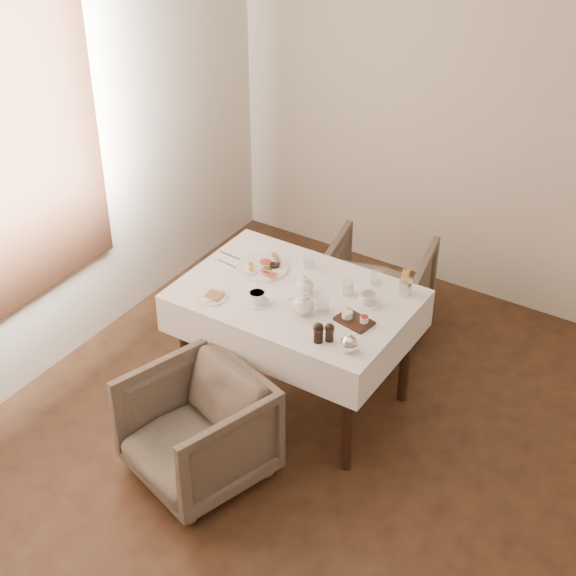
{
  "coord_description": "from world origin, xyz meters",
  "views": [
    {
      "loc": [
        1.34,
        -2.6,
        3.48
      ],
      "look_at": [
        -0.81,
        0.77,
        0.82
      ],
      "focal_mm": 55.0,
      "sensor_mm": 36.0,
      "label": 1
    }
  ],
  "objects_px": {
    "armchair_near": "(197,430)",
    "armchair_far": "(378,287)",
    "breakfast_plate": "(263,266)",
    "table": "(296,310)",
    "teapot_centre": "(304,284)"
  },
  "relations": [
    {
      "from": "breakfast_plate",
      "to": "table",
      "type": "bearing_deg",
      "value": -43.2
    },
    {
      "from": "table",
      "to": "armchair_far",
      "type": "relative_size",
      "value": 1.94
    },
    {
      "from": "armchair_far",
      "to": "teapot_centre",
      "type": "relative_size",
      "value": 4.54
    },
    {
      "from": "armchair_far",
      "to": "breakfast_plate",
      "type": "relative_size",
      "value": 2.15
    },
    {
      "from": "table",
      "to": "teapot_centre",
      "type": "bearing_deg",
      "value": 32.73
    },
    {
      "from": "table",
      "to": "teapot_centre",
      "type": "height_order",
      "value": "teapot_centre"
    },
    {
      "from": "teapot_centre",
      "to": "armchair_far",
      "type": "bearing_deg",
      "value": 105.75
    },
    {
      "from": "table",
      "to": "armchair_far",
      "type": "height_order",
      "value": "table"
    },
    {
      "from": "armchair_near",
      "to": "table",
      "type": "bearing_deg",
      "value": 99.9
    },
    {
      "from": "armchair_near",
      "to": "armchair_far",
      "type": "relative_size",
      "value": 1.02
    },
    {
      "from": "table",
      "to": "teapot_centre",
      "type": "relative_size",
      "value": 8.82
    },
    {
      "from": "armchair_near",
      "to": "armchair_far",
      "type": "distance_m",
      "value": 1.73
    },
    {
      "from": "breakfast_plate",
      "to": "teapot_centre",
      "type": "relative_size",
      "value": 2.11
    },
    {
      "from": "table",
      "to": "teapot_centre",
      "type": "distance_m",
      "value": 0.18
    },
    {
      "from": "breakfast_plate",
      "to": "teapot_centre",
      "type": "distance_m",
      "value": 0.35
    }
  ]
}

